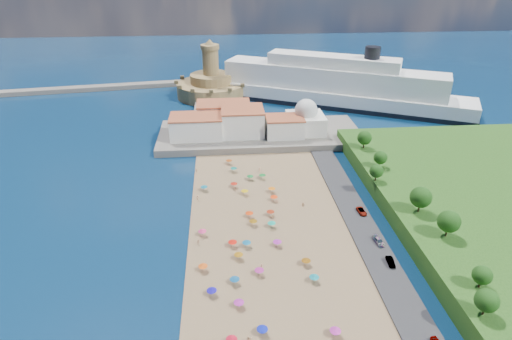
{
  "coord_description": "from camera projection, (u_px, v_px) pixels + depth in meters",
  "views": [
    {
      "loc": [
        -7.17,
        -105.1,
        74.08
      ],
      "look_at": [
        4.0,
        25.0,
        8.0
      ],
      "focal_mm": 30.0,
      "sensor_mm": 36.0,
      "label": 1
    }
  ],
  "objects": [
    {
      "name": "waterfront_buildings",
      "position": [
        231.0,
        121.0,
        189.11
      ],
      "size": [
        57.0,
        29.0,
        11.0
      ],
      "color": "silver",
      "rests_on": "terrace"
    },
    {
      "name": "domed_building",
      "position": [
        306.0,
        119.0,
        188.79
      ],
      "size": [
        16.0,
        16.0,
        15.0
      ],
      "color": "silver",
      "rests_on": "terrace"
    },
    {
      "name": "terrace",
      "position": [
        260.0,
        134.0,
        192.42
      ],
      "size": [
        90.0,
        36.0,
        3.0
      ],
      "primitive_type": "cube",
      "color": "#59544C",
      "rests_on": "ground"
    },
    {
      "name": "breakwater",
      "position": [
        47.0,
        91.0,
        254.46
      ],
      "size": [
        199.03,
        34.77,
        2.6
      ],
      "primitive_type": "cube",
      "rotation": [
        0.0,
        0.0,
        0.14
      ],
      "color": "#59544C",
      "rests_on": "ground"
    },
    {
      "name": "hillside_trees",
      "position": [
        421.0,
        206.0,
        121.37
      ],
      "size": [
        13.72,
        110.13,
        8.07
      ],
      "color": "#382314",
      "rests_on": "hillside"
    },
    {
      "name": "beachgoers",
      "position": [
        244.0,
        229.0,
        126.97
      ],
      "size": [
        37.83,
        100.02,
        1.89
      ],
      "color": "tan",
      "rests_on": "beach"
    },
    {
      "name": "cruise_ship",
      "position": [
        331.0,
        87.0,
        231.7
      ],
      "size": [
        143.22,
        85.16,
        32.48
      ],
      "color": "black",
      "rests_on": "ground"
    },
    {
      "name": "parked_cars",
      "position": [
        384.0,
        250.0,
        117.36
      ],
      "size": [
        2.65,
        56.66,
        1.45
      ],
      "color": "gray",
      "rests_on": "promenade"
    },
    {
      "name": "jetty",
      "position": [
        212.0,
        111.0,
        221.99
      ],
      "size": [
        18.0,
        70.0,
        2.4
      ],
      "primitive_type": "cube",
      "color": "#59544C",
      "rests_on": "ground"
    },
    {
      "name": "ground",
      "position": [
        250.0,
        232.0,
        127.43
      ],
      "size": [
        700.0,
        700.0,
        0.0
      ],
      "primitive_type": "plane",
      "color": "#071938",
      "rests_on": "ground"
    },
    {
      "name": "beach_parasols",
      "position": [
        251.0,
        261.0,
        112.21
      ],
      "size": [
        32.52,
        114.85,
        2.2
      ],
      "color": "gray",
      "rests_on": "beach"
    },
    {
      "name": "fortress",
      "position": [
        212.0,
        85.0,
        246.18
      ],
      "size": [
        40.0,
        40.0,
        32.4
      ],
      "color": "#9D874E",
      "rests_on": "ground"
    }
  ]
}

